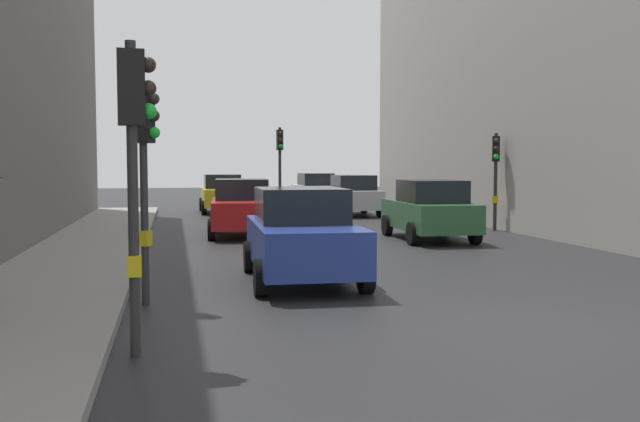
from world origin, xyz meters
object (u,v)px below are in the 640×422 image
(car_green_estate, at_px, (429,210))
(car_yellow_taxi, at_px, (222,194))
(car_white_compact, at_px, (315,190))
(traffic_light_near_left, at_px, (134,141))
(car_blue_van, at_px, (302,235))
(car_red_sedan, at_px, (242,207))
(car_silver_hatchback, at_px, (352,195))
(traffic_light_far_median, at_px, (280,156))
(traffic_light_near_right, at_px, (145,152))
(traffic_light_mid_street, at_px, (496,164))

(car_green_estate, distance_m, car_yellow_taxi, 14.05)
(car_white_compact, relative_size, car_yellow_taxi, 1.01)
(car_yellow_taxi, bearing_deg, car_white_compact, 38.76)
(traffic_light_near_left, relative_size, car_yellow_taxi, 0.85)
(car_blue_van, bearing_deg, car_red_sedan, 91.83)
(traffic_light_near_left, xyz_separation_m, car_white_compact, (7.86, 28.39, -1.59))
(car_silver_hatchback, xyz_separation_m, car_yellow_taxi, (-5.45, 2.87, 0.00))
(traffic_light_near_left, distance_m, traffic_light_far_median, 20.96)
(traffic_light_far_median, relative_size, car_silver_hatchback, 0.89)
(car_yellow_taxi, bearing_deg, traffic_light_near_right, -97.12)
(traffic_light_near_right, relative_size, traffic_light_far_median, 0.93)
(traffic_light_near_left, distance_m, car_white_compact, 29.50)
(car_red_sedan, bearing_deg, car_white_compact, 70.15)
(car_silver_hatchback, height_order, car_blue_van, same)
(traffic_light_near_right, distance_m, traffic_light_far_median, 18.01)
(traffic_light_near_right, bearing_deg, car_red_sedan, 76.59)
(car_red_sedan, relative_size, car_green_estate, 1.01)
(traffic_light_near_left, bearing_deg, traffic_light_near_right, 90.04)
(traffic_light_near_left, height_order, car_white_compact, traffic_light_near_left)
(car_red_sedan, xyz_separation_m, car_white_compact, (5.35, 14.82, 0.00))
(car_green_estate, bearing_deg, traffic_light_far_median, 107.98)
(traffic_light_far_median, bearing_deg, traffic_light_near_right, -105.34)
(car_silver_hatchback, bearing_deg, traffic_light_near_right, -113.89)
(traffic_light_near_right, height_order, car_green_estate, traffic_light_near_right)
(traffic_light_near_left, distance_m, car_red_sedan, 13.89)
(car_red_sedan, bearing_deg, traffic_light_near_left, -100.46)
(traffic_light_near_right, bearing_deg, car_white_compact, 72.77)
(traffic_light_near_right, bearing_deg, car_green_estate, 46.05)
(traffic_light_far_median, distance_m, car_silver_hatchback, 3.86)
(traffic_light_near_left, xyz_separation_m, car_red_sedan, (2.51, 13.57, -1.59))
(car_white_compact, distance_m, car_yellow_taxi, 6.69)
(car_white_compact, bearing_deg, car_yellow_taxi, -141.24)
(car_blue_van, relative_size, car_yellow_taxi, 1.01)
(car_green_estate, bearing_deg, traffic_light_mid_street, 34.66)
(traffic_light_near_left, bearing_deg, car_silver_hatchback, 69.22)
(traffic_light_near_right, xyz_separation_m, car_silver_hatchback, (8.10, 18.28, -1.52))
(traffic_light_mid_street, relative_size, car_white_compact, 0.77)
(traffic_light_far_median, height_order, car_green_estate, traffic_light_far_median)
(traffic_light_near_left, height_order, traffic_light_far_median, traffic_light_far_median)
(traffic_light_near_left, height_order, car_silver_hatchback, traffic_light_near_left)
(traffic_light_near_right, distance_m, car_yellow_taxi, 21.37)
(car_red_sedan, relative_size, car_yellow_taxi, 1.03)
(car_red_sedan, xyz_separation_m, car_blue_van, (0.28, -8.86, 0.00))
(car_red_sedan, relative_size, car_white_compact, 1.02)
(traffic_light_mid_street, relative_size, traffic_light_far_median, 0.87)
(car_red_sedan, bearing_deg, car_silver_hatchback, 54.23)
(car_red_sedan, height_order, car_silver_hatchback, same)
(traffic_light_near_right, height_order, car_red_sedan, traffic_light_near_right)
(traffic_light_mid_street, distance_m, car_green_estate, 4.06)
(traffic_light_mid_street, bearing_deg, traffic_light_near_right, -136.84)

